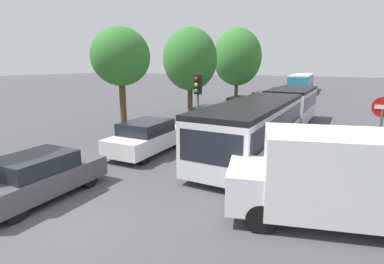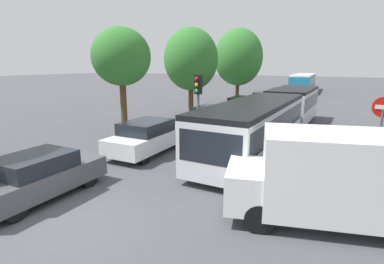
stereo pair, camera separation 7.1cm
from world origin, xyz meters
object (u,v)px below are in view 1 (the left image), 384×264
articulated_bus (274,114)px  tree_left_far (191,61)px  tree_left_mid (121,57)px  city_bus_rear (302,82)px  queued_car_graphite (39,176)px  white_van (341,176)px  queued_car_black (242,107)px  queued_car_tan (281,94)px  queued_car_green (263,99)px  queued_car_white (147,137)px  queued_car_silver (210,118)px  no_entry_sign (381,124)px  tree_left_distant (237,59)px  traffic_light (198,94)px

articulated_bus → tree_left_far: tree_left_far is taller
tree_left_mid → city_bus_rear: bearing=83.3°
articulated_bus → queued_car_graphite: (-4.05, -10.64, -0.67)m
white_van → queued_car_graphite: bearing=2.2°
queued_car_black → queued_car_tan: 11.60m
queued_car_tan → white_van: (7.49, -25.17, 0.51)m
articulated_bus → queued_car_green: (-4.14, 11.91, -0.65)m
queued_car_white → queued_car_tan: 22.70m
queued_car_silver → tree_left_mid: size_ratio=0.71×
queued_car_silver → no_entry_sign: no_entry_sign is taller
queued_car_white → queued_car_black: bearing=-4.5°
queued_car_white → tree_left_distant: 20.03m
queued_car_white → queued_car_silver: size_ratio=1.03×
city_bus_rear → queued_car_white: bearing=175.0°
queued_car_silver → tree_left_far: 6.48m
articulated_bus → white_van: 8.67m
articulated_bus → queued_car_black: (-3.86, 5.74, -0.60)m
queued_car_graphite → queued_car_black: (0.19, 16.38, 0.07)m
queued_car_black → traffic_light: size_ratio=1.29×
queued_car_green → white_van: size_ratio=0.76×
traffic_light → tree_left_distant: size_ratio=0.46×
white_van → no_entry_sign: size_ratio=1.90×
city_bus_rear → traffic_light: (1.07, -33.10, 1.07)m
tree_left_distant → articulated_bus: bearing=-61.3°
city_bus_rear → white_van: 38.63m
queued_car_black → queued_car_green: (-0.28, 6.17, -0.06)m
articulated_bus → no_entry_sign: 5.86m
tree_left_distant → white_van: bearing=-62.5°
city_bus_rear → traffic_light: size_ratio=3.42×
queued_car_silver → queued_car_black: 5.29m
city_bus_rear → no_entry_sign: no_entry_sign is taller
tree_left_mid → tree_left_distant: 16.90m
no_entry_sign → tree_left_mid: bearing=-93.2°
queued_car_silver → queued_car_green: 11.46m
articulated_bus → queued_car_silver: bearing=-97.7°
tree_left_mid → white_van: bearing=-23.3°
articulated_bus → tree_left_mid: 8.80m
queued_car_graphite → queued_car_tan: (0.27, 27.97, 0.05)m
city_bus_rear → tree_left_distant: tree_left_distant is taller
queued_car_black → traffic_light: bearing=-176.6°
no_entry_sign → tree_left_distant: (-12.28, 17.59, 2.56)m
queued_car_green → tree_left_distant: tree_left_distant is taller
queued_car_green → tree_left_far: size_ratio=0.62×
queued_car_white → queued_car_green: queued_car_white is taller
tree_left_mid → tree_left_far: size_ratio=0.89×
queued_car_silver → queued_car_tan: queued_car_tan is taller
tree_left_distant → no_entry_sign: bearing=-55.1°
queued_car_graphite → city_bus_rear: bearing=-3.2°
city_bus_rear → tree_left_far: bearing=167.1°
queued_car_black → tree_left_far: size_ratio=0.67×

